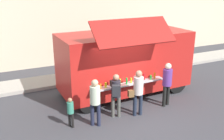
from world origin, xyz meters
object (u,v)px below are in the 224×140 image
at_px(food_truck_main, 125,61).
at_px(child_near_queue, 70,110).
at_px(customer_rear_waiting, 95,99).
at_px(customer_extra_browsing, 167,81).
at_px(trash_bin, 167,58).
at_px(customer_mid_with_backpack, 116,92).
at_px(customer_front_ordering, 138,89).

distance_m(food_truck_main, child_near_queue, 3.59).
bearing_deg(customer_rear_waiting, customer_extra_browsing, -50.57).
distance_m(trash_bin, customer_extra_browsing, 5.24).
distance_m(customer_rear_waiting, child_near_queue, 0.91).
distance_m(customer_mid_with_backpack, customer_extra_browsing, 2.22).
bearing_deg(customer_rear_waiting, trash_bin, -19.70).
xyz_separation_m(trash_bin, customer_mid_with_backpack, (-5.38, -4.15, 0.53)).
relative_size(food_truck_main, customer_extra_browsing, 3.16).
bearing_deg(food_truck_main, customer_rear_waiting, -138.41).
height_order(trash_bin, child_near_queue, child_near_queue).
bearing_deg(customer_front_ordering, customer_rear_waiting, 97.45).
bearing_deg(customer_extra_browsing, food_truck_main, 8.12).
bearing_deg(customer_mid_with_backpack, child_near_queue, 112.83).
bearing_deg(customer_front_ordering, customer_mid_with_backpack, 82.86).
distance_m(food_truck_main, customer_mid_with_backpack, 2.31).
bearing_deg(customer_front_ordering, customer_extra_browsing, -75.36).
height_order(trash_bin, customer_rear_waiting, customer_rear_waiting).
bearing_deg(trash_bin, customer_front_ordering, -136.61).
relative_size(trash_bin, customer_front_ordering, 0.55).
relative_size(customer_mid_with_backpack, customer_rear_waiting, 0.98).
relative_size(food_truck_main, customer_mid_with_backpack, 3.39).
xyz_separation_m(customer_front_ordering, customer_rear_waiting, (-1.66, -0.02, -0.03)).
distance_m(food_truck_main, customer_front_ordering, 2.14).
bearing_deg(trash_bin, customer_mid_with_backpack, -142.35).
bearing_deg(customer_mid_with_backpack, customer_front_ordering, -79.54).
distance_m(customer_mid_with_backpack, customer_rear_waiting, 0.90).
bearing_deg(child_near_queue, customer_mid_with_backpack, -32.59).
height_order(trash_bin, customer_mid_with_backpack, customer_mid_with_backpack).
relative_size(customer_rear_waiting, customer_extra_browsing, 0.95).
bearing_deg(child_near_queue, customer_rear_waiting, -49.21).
bearing_deg(trash_bin, customer_rear_waiting, -145.11).
bearing_deg(food_truck_main, customer_front_ordering, -106.37).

